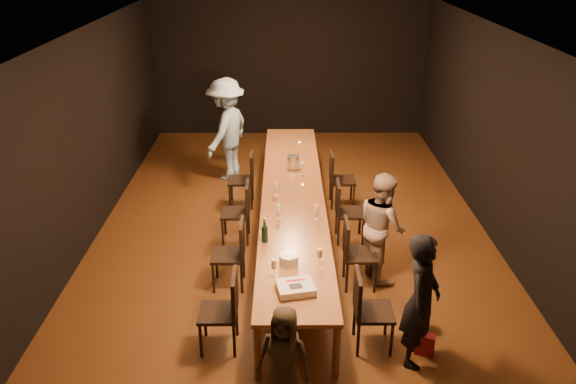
{
  "coord_description": "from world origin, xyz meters",
  "views": [
    {
      "loc": [
        -0.12,
        -7.4,
        4.2
      ],
      "look_at": [
        -0.07,
        -0.46,
        1.0
      ],
      "focal_mm": 35.0,
      "sensor_mm": 36.0,
      "label": 1
    }
  ],
  "objects_px": {
    "chair_left_0": "(218,312)",
    "chair_left_1": "(228,254)",
    "child": "(284,356)",
    "woman_tan": "(382,226)",
    "chair_right_0": "(374,311)",
    "chair_right_1": "(360,254)",
    "birthday_cake": "(296,288)",
    "chair_left_3": "(241,180)",
    "chair_right_2": "(350,212)",
    "chair_left_2": "(235,212)",
    "plate_stack": "(289,259)",
    "champagne_bottle": "(265,230)",
    "ice_bucket": "(293,162)",
    "woman_birthday": "(421,300)",
    "table": "(293,197)",
    "man_blue": "(227,130)",
    "chair_right_3": "(342,179)"
  },
  "relations": [
    {
      "from": "table",
      "to": "chair_left_0",
      "type": "height_order",
      "value": "chair_left_0"
    },
    {
      "from": "chair_left_3",
      "to": "child",
      "type": "bearing_deg",
      "value": -170.7
    },
    {
      "from": "man_blue",
      "to": "chair_right_0",
      "type": "bearing_deg",
      "value": 46.07
    },
    {
      "from": "chair_right_3",
      "to": "chair_left_2",
      "type": "bearing_deg",
      "value": -54.78
    },
    {
      "from": "chair_left_0",
      "to": "child",
      "type": "relative_size",
      "value": 0.86
    },
    {
      "from": "table",
      "to": "ice_bucket",
      "type": "distance_m",
      "value": 1.01
    },
    {
      "from": "chair_left_1",
      "to": "chair_right_2",
      "type": "bearing_deg",
      "value": -54.78
    },
    {
      "from": "man_blue",
      "to": "woman_tan",
      "type": "bearing_deg",
      "value": 58.06
    },
    {
      "from": "chair_right_2",
      "to": "plate_stack",
      "type": "relative_size",
      "value": 4.17
    },
    {
      "from": "chair_right_2",
      "to": "champagne_bottle",
      "type": "distance_m",
      "value": 1.89
    },
    {
      "from": "woman_tan",
      "to": "chair_left_0",
      "type": "bearing_deg",
      "value": 109.01
    },
    {
      "from": "champagne_bottle",
      "to": "ice_bucket",
      "type": "distance_m",
      "value": 2.41
    },
    {
      "from": "chair_right_1",
      "to": "child",
      "type": "relative_size",
      "value": 0.86
    },
    {
      "from": "chair_left_0",
      "to": "woman_birthday",
      "type": "height_order",
      "value": "woman_birthday"
    },
    {
      "from": "chair_right_0",
      "to": "birthday_cake",
      "type": "relative_size",
      "value": 2.12
    },
    {
      "from": "chair_left_0",
      "to": "chair_left_3",
      "type": "relative_size",
      "value": 1.0
    },
    {
      "from": "child",
      "to": "chair_right_0",
      "type": "bearing_deg",
      "value": 55.94
    },
    {
      "from": "chair_right_3",
      "to": "ice_bucket",
      "type": "relative_size",
      "value": 4.27
    },
    {
      "from": "chair_right_0",
      "to": "woman_tan",
      "type": "distance_m",
      "value": 1.51
    },
    {
      "from": "chair_right_1",
      "to": "woman_birthday",
      "type": "distance_m",
      "value": 1.52
    },
    {
      "from": "chair_right_1",
      "to": "chair_right_2",
      "type": "bearing_deg",
      "value": 180.0
    },
    {
      "from": "chair_right_1",
      "to": "chair_left_1",
      "type": "relative_size",
      "value": 1.0
    },
    {
      "from": "plate_stack",
      "to": "man_blue",
      "type": "bearing_deg",
      "value": 104.4
    },
    {
      "from": "woman_birthday",
      "to": "plate_stack",
      "type": "bearing_deg",
      "value": 85.12
    },
    {
      "from": "chair_left_2",
      "to": "man_blue",
      "type": "relative_size",
      "value": 0.49
    },
    {
      "from": "chair_right_1",
      "to": "birthday_cake",
      "type": "relative_size",
      "value": 2.12
    },
    {
      "from": "chair_right_1",
      "to": "chair_left_2",
      "type": "height_order",
      "value": "same"
    },
    {
      "from": "chair_left_3",
      "to": "woman_tan",
      "type": "relative_size",
      "value": 0.63
    },
    {
      "from": "man_blue",
      "to": "plate_stack",
      "type": "xyz_separation_m",
      "value": [
        1.1,
        -4.27,
        -0.14
      ]
    },
    {
      "from": "plate_stack",
      "to": "chair_left_3",
      "type": "bearing_deg",
      "value": 104.06
    },
    {
      "from": "chair_left_1",
      "to": "chair_left_3",
      "type": "xyz_separation_m",
      "value": [
        0.0,
        2.4,
        0.0
      ]
    },
    {
      "from": "chair_left_2",
      "to": "woman_birthday",
      "type": "distance_m",
      "value": 3.4
    },
    {
      "from": "man_blue",
      "to": "ice_bucket",
      "type": "height_order",
      "value": "man_blue"
    },
    {
      "from": "chair_left_3",
      "to": "child",
      "type": "distance_m",
      "value": 4.46
    },
    {
      "from": "table",
      "to": "chair_right_2",
      "type": "bearing_deg",
      "value": 0.0
    },
    {
      "from": "table",
      "to": "chair_right_0",
      "type": "distance_m",
      "value": 2.56
    },
    {
      "from": "chair_left_1",
      "to": "birthday_cake",
      "type": "height_order",
      "value": "chair_left_1"
    },
    {
      "from": "woman_tan",
      "to": "birthday_cake",
      "type": "relative_size",
      "value": 3.36
    },
    {
      "from": "chair_left_1",
      "to": "woman_tan",
      "type": "distance_m",
      "value": 2.03
    },
    {
      "from": "child",
      "to": "woman_tan",
      "type": "bearing_deg",
      "value": 77.16
    },
    {
      "from": "table",
      "to": "chair_right_1",
      "type": "bearing_deg",
      "value": -54.69
    },
    {
      "from": "champagne_bottle",
      "to": "woman_birthday",
      "type": "bearing_deg",
      "value": -37.16
    },
    {
      "from": "chair_right_2",
      "to": "chair_left_2",
      "type": "xyz_separation_m",
      "value": [
        -1.7,
        0.0,
        0.0
      ]
    },
    {
      "from": "chair_right_1",
      "to": "birthday_cake",
      "type": "height_order",
      "value": "chair_right_1"
    },
    {
      "from": "child",
      "to": "ice_bucket",
      "type": "xyz_separation_m",
      "value": [
        0.15,
        4.2,
        0.32
      ]
    },
    {
      "from": "chair_right_1",
      "to": "chair_left_0",
      "type": "height_order",
      "value": "same"
    },
    {
      "from": "chair_left_2",
      "to": "woman_birthday",
      "type": "xyz_separation_m",
      "value": [
        2.13,
        -2.63,
        0.3
      ]
    },
    {
      "from": "ice_bucket",
      "to": "child",
      "type": "bearing_deg",
      "value": -92.08
    },
    {
      "from": "chair_left_0",
      "to": "chair_left_1",
      "type": "bearing_deg",
      "value": 0.0
    },
    {
      "from": "table",
      "to": "champagne_bottle",
      "type": "xyz_separation_m",
      "value": [
        -0.37,
        -1.38,
        0.21
      ]
    }
  ]
}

